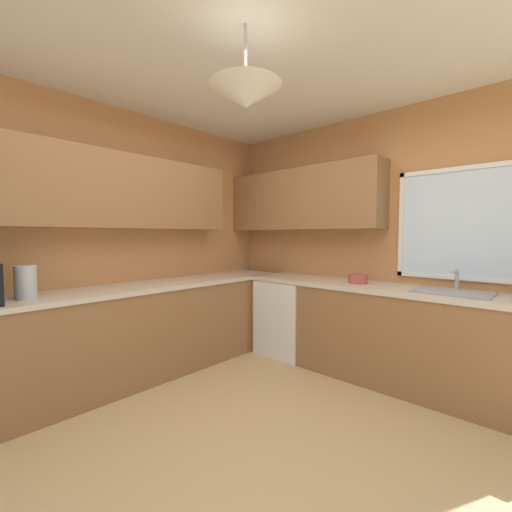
{
  "coord_description": "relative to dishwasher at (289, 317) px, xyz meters",
  "views": [
    {
      "loc": [
        1.47,
        -1.5,
        1.39
      ],
      "look_at": [
        -0.54,
        0.67,
        1.2
      ],
      "focal_mm": 23.64,
      "sensor_mm": 36.0,
      "label": 1
    }
  ],
  "objects": [
    {
      "name": "bowl",
      "position": [
        0.83,
        0.03,
        0.52
      ],
      "size": [
        0.19,
        0.19,
        0.09
      ],
      "primitive_type": "cylinder",
      "color": "#B74C42",
      "rests_on": "counter_run_back"
    },
    {
      "name": "room_shell",
      "position": [
        0.09,
        -1.04,
        1.44
      ],
      "size": [
        3.83,
        4.06,
        2.71
      ],
      "color": "#C6844C",
      "rests_on": "ground_plane"
    },
    {
      "name": "counter_run_back",
      "position": [
        1.1,
        0.03,
        0.02
      ],
      "size": [
        2.92,
        0.65,
        0.9
      ],
      "color": "olive",
      "rests_on": "ground_plane"
    },
    {
      "name": "ground_plane",
      "position": [
        0.89,
        -1.63,
        -0.43
      ],
      "size": [
        8.66,
        8.66,
        0.0
      ],
      "primitive_type": "plane",
      "color": "tan"
    },
    {
      "name": "kettle",
      "position": [
        -0.64,
        -2.45,
        0.6
      ],
      "size": [
        0.15,
        0.15,
        0.26
      ],
      "primitive_type": "cylinder",
      "color": "#B7B7BC",
      "rests_on": "counter_run_left"
    },
    {
      "name": "sink_assembly",
      "position": [
        1.67,
        0.04,
        0.48
      ],
      "size": [
        0.58,
        0.4,
        0.19
      ],
      "color": "#9EA0A5",
      "rests_on": "counter_run_back"
    },
    {
      "name": "counter_run_left",
      "position": [
        -0.66,
        -1.63,
        0.02
      ],
      "size": [
        0.65,
        3.67,
        0.9
      ],
      "color": "olive",
      "rests_on": "ground_plane"
    },
    {
      "name": "dishwasher",
      "position": [
        0.0,
        0.0,
        0.0
      ],
      "size": [
        0.6,
        0.6,
        0.86
      ],
      "primitive_type": "cube",
      "color": "white",
      "rests_on": "ground_plane"
    }
  ]
}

